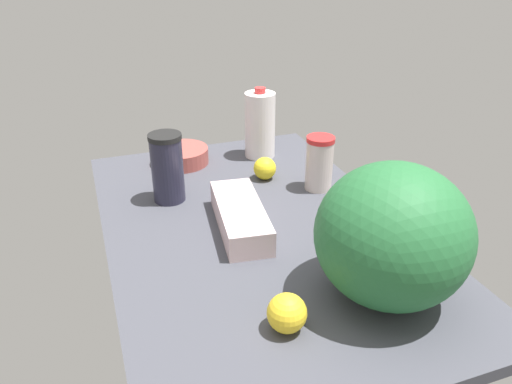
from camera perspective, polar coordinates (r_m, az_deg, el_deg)
name	(u,v)px	position (r cm, az deg, el deg)	size (l,w,h in cm)	color
countertop	(256,231)	(131.32, 0.00, -4.47)	(120.00, 76.00, 3.00)	#42434C
mixing_bowl	(181,156)	(167.80, -8.53, 4.13)	(17.89, 17.89, 5.22)	#A84C45
shaker_bottle	(167,168)	(141.37, -10.10, 2.75)	(9.23, 9.23, 19.86)	#28273A
watermelon	(393,235)	(102.55, 15.34, -4.79)	(31.19, 31.19, 29.46)	#266936
egg_carton	(240,216)	(128.29, -1.81, -2.80)	(30.52, 11.07, 6.66)	beige
tumbler_cup	(319,163)	(147.74, 7.25, 3.31)	(8.24, 8.24, 16.31)	beige
milk_jug	(260,125)	(168.87, 0.45, 7.68)	(10.18, 10.18, 23.83)	white
lemon_far_back	(265,168)	(154.51, 1.01, 2.73)	(7.02, 7.02, 7.02)	yellow
lemon_loose	(287,313)	(97.22, 3.55, -13.65)	(7.75, 7.75, 7.75)	yellow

